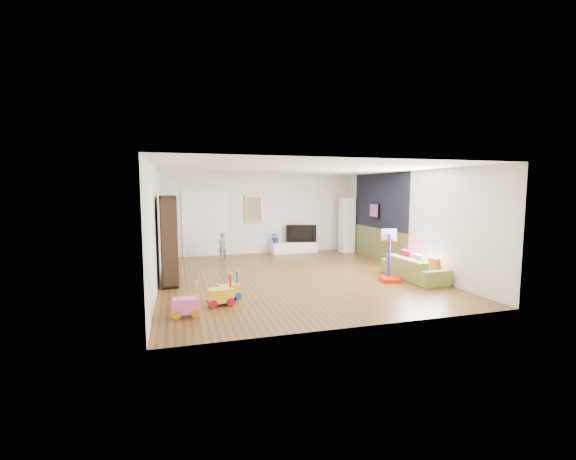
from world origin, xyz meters
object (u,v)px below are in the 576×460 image
object	(u,v)px
media_console	(295,247)
bookshelf	(169,239)
sofa	(414,268)
basketball_hoop	(391,255)

from	to	relation	value
media_console	bookshelf	distance (m)	5.31
media_console	bookshelf	size ratio (longest dim) A/B	0.78
media_console	sofa	xyz separation A→B (m)	(1.66, -4.60, 0.09)
bookshelf	basketball_hoop	size ratio (longest dim) A/B	1.63
media_console	bookshelf	xyz separation A→B (m)	(-4.13, -3.23, 0.84)
media_console	basketball_hoop	bearing A→B (deg)	-79.71
media_console	sofa	bearing A→B (deg)	-71.77
media_console	basketball_hoop	world-z (taller)	basketball_hoop
bookshelf	sofa	distance (m)	6.00
bookshelf	basketball_hoop	distance (m)	5.31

